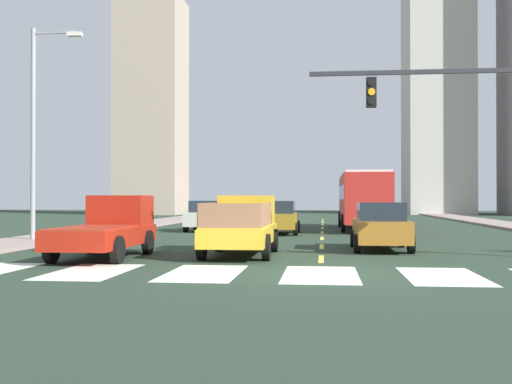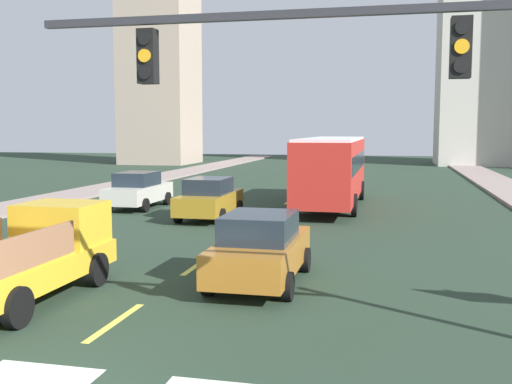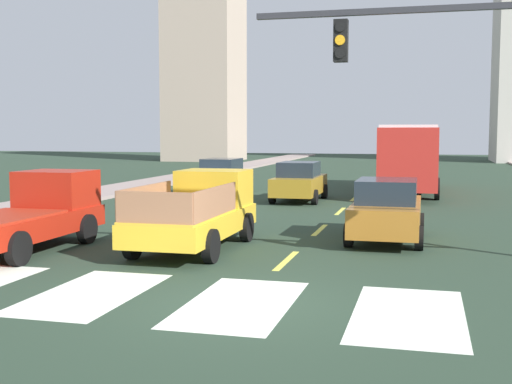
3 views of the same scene
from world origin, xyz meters
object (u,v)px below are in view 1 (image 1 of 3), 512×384
object	(u,v)px
sedan_near_left	(380,226)
sedan_far	(206,216)
pickup_dark	(109,228)
city_bus	(363,197)
pickup_stakebed	(242,226)
streetlight_left	(37,124)
sedan_mid	(279,217)

from	to	relation	value
sedan_near_left	sedan_far	distance (m)	15.04
pickup_dark	city_bus	world-z (taller)	city_bus
pickup_dark	pickup_stakebed	bearing A→B (deg)	17.53
pickup_stakebed	city_bus	xyz separation A→B (m)	(4.99, 16.92, 1.02)
sedan_far	streetlight_left	world-z (taller)	streetlight_left
sedan_near_left	sedan_far	xyz separation A→B (m)	(-8.64, 12.31, 0.00)
pickup_stakebed	sedan_mid	world-z (taller)	pickup_stakebed
pickup_dark	city_bus	size ratio (longest dim) A/B	0.48
streetlight_left	sedan_far	bearing A→B (deg)	61.94
sedan_far	streetlight_left	distance (m)	12.08
pickup_stakebed	sedan_near_left	distance (m)	5.22
pickup_dark	sedan_far	distance (m)	15.89
city_bus	sedan_near_left	bearing A→B (deg)	-89.08
pickup_stakebed	sedan_far	size ratio (longest dim) A/B	1.18
pickup_dark	city_bus	bearing A→B (deg)	63.13
city_bus	sedan_far	world-z (taller)	city_bus
sedan_near_left	streetlight_left	world-z (taller)	streetlight_left
sedan_near_left	sedan_far	bearing A→B (deg)	126.20
pickup_dark	city_bus	distance (m)	20.42
pickup_stakebed	sedan_near_left	size ratio (longest dim) A/B	1.18
streetlight_left	pickup_dark	bearing A→B (deg)	-48.61
city_bus	sedan_far	bearing A→B (deg)	-163.15
city_bus	sedan_mid	size ratio (longest dim) A/B	2.45
pickup_stakebed	pickup_dark	xyz separation A→B (m)	(-4.11, -1.33, -0.02)
pickup_stakebed	sedan_near_left	world-z (taller)	pickup_stakebed
sedan_near_left	sedan_mid	xyz separation A→B (m)	(-4.32, 9.76, 0.00)
sedan_far	streetlight_left	size ratio (longest dim) A/B	0.49
pickup_dark	sedan_near_left	bearing A→B (deg)	21.68
city_bus	sedan_near_left	world-z (taller)	city_bus
sedan_mid	pickup_dark	bearing A→B (deg)	-108.17
pickup_stakebed	city_bus	world-z (taller)	city_bus
pickup_stakebed	sedan_mid	bearing A→B (deg)	86.79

